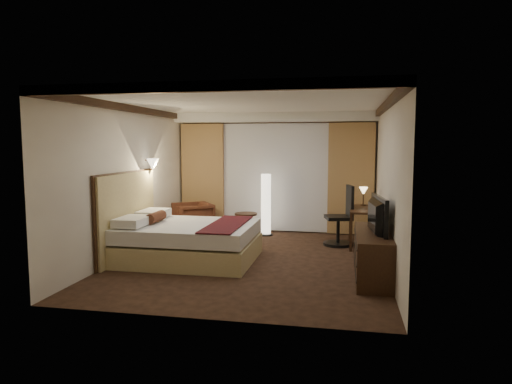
% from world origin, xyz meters
% --- Properties ---
extents(floor, '(4.50, 5.50, 0.01)m').
position_xyz_m(floor, '(0.00, 0.00, 0.00)').
color(floor, black).
rests_on(floor, ground).
extents(ceiling, '(4.50, 5.50, 0.01)m').
position_xyz_m(ceiling, '(0.00, 0.00, 2.70)').
color(ceiling, white).
rests_on(ceiling, back_wall).
extents(back_wall, '(4.50, 0.02, 2.70)m').
position_xyz_m(back_wall, '(0.00, 2.75, 1.35)').
color(back_wall, beige).
rests_on(back_wall, floor).
extents(left_wall, '(0.02, 5.50, 2.70)m').
position_xyz_m(left_wall, '(-2.25, 0.00, 1.35)').
color(left_wall, beige).
rests_on(left_wall, floor).
extents(right_wall, '(0.02, 5.50, 2.70)m').
position_xyz_m(right_wall, '(2.25, 0.00, 1.35)').
color(right_wall, beige).
rests_on(right_wall, floor).
extents(crown_molding, '(4.50, 5.50, 0.12)m').
position_xyz_m(crown_molding, '(0.00, 0.00, 2.64)').
color(crown_molding, black).
rests_on(crown_molding, ceiling).
extents(soffit, '(4.50, 0.50, 0.20)m').
position_xyz_m(soffit, '(0.00, 2.50, 2.60)').
color(soffit, white).
rests_on(soffit, ceiling).
extents(curtain_sheer, '(2.48, 0.04, 2.45)m').
position_xyz_m(curtain_sheer, '(0.00, 2.67, 1.25)').
color(curtain_sheer, silver).
rests_on(curtain_sheer, back_wall).
extents(curtain_left_drape, '(1.00, 0.14, 2.45)m').
position_xyz_m(curtain_left_drape, '(-1.70, 2.61, 1.25)').
color(curtain_left_drape, tan).
rests_on(curtain_left_drape, back_wall).
extents(curtain_right_drape, '(1.00, 0.14, 2.45)m').
position_xyz_m(curtain_right_drape, '(1.70, 2.61, 1.25)').
color(curtain_right_drape, tan).
rests_on(curtain_right_drape, back_wall).
extents(wall_sconce, '(0.24, 0.24, 0.24)m').
position_xyz_m(wall_sconce, '(-2.09, 0.67, 1.62)').
color(wall_sconce, white).
rests_on(wall_sconce, left_wall).
extents(bed, '(2.25, 1.76, 0.66)m').
position_xyz_m(bed, '(-1.06, -0.21, 0.33)').
color(bed, white).
rests_on(bed, floor).
extents(headboard, '(0.12, 2.06, 1.50)m').
position_xyz_m(headboard, '(-2.20, -0.21, 0.75)').
color(headboard, tan).
rests_on(headboard, floor).
extents(armchair, '(1.04, 1.05, 0.80)m').
position_xyz_m(armchair, '(-1.71, 1.87, 0.40)').
color(armchair, '#482015').
rests_on(armchair, floor).
extents(side_table, '(0.48, 0.48, 0.53)m').
position_xyz_m(side_table, '(-0.50, 1.85, 0.27)').
color(side_table, black).
rests_on(side_table, floor).
extents(floor_lamp, '(0.29, 0.29, 1.37)m').
position_xyz_m(floor_lamp, '(-0.13, 2.19, 0.69)').
color(floor_lamp, white).
rests_on(floor_lamp, floor).
extents(desk, '(0.55, 1.18, 0.75)m').
position_xyz_m(desk, '(1.95, 1.52, 0.38)').
color(desk, black).
rests_on(desk, floor).
extents(desk_lamp, '(0.18, 0.18, 0.34)m').
position_xyz_m(desk_lamp, '(1.95, 1.96, 0.92)').
color(desk_lamp, '#FFD899').
rests_on(desk_lamp, desk).
extents(office_chair, '(0.70, 0.70, 1.21)m').
position_xyz_m(office_chair, '(1.46, 1.47, 0.60)').
color(office_chair, black).
rests_on(office_chair, floor).
extents(dresser, '(0.50, 1.79, 0.70)m').
position_xyz_m(dresser, '(2.00, -0.65, 0.35)').
color(dresser, black).
rests_on(dresser, floor).
extents(television, '(0.76, 1.17, 0.15)m').
position_xyz_m(television, '(1.97, -0.65, 1.01)').
color(television, black).
rests_on(television, dresser).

